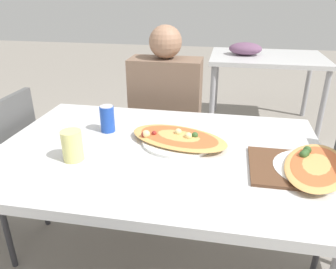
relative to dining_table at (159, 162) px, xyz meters
The scene contains 10 objects.
dining_table is the anchor object (origin of this frame).
chair_far_seated 0.82m from the dining_table, 97.42° to the left, with size 0.40×0.40×0.87m.
chair_side_left 0.90m from the dining_table, behind, with size 0.40×0.40×0.87m.
person_seated 0.69m from the dining_table, 98.62° to the left, with size 0.43×0.23×1.16m.
pizza_main 0.13m from the dining_table, 47.88° to the left, with size 0.49×0.36×0.06m.
soda_can 0.33m from the dining_table, 152.62° to the left, with size 0.07×0.07×0.12m.
drink_glass 0.37m from the dining_table, 154.35° to the right, with size 0.08×0.08×0.12m.
serving_tray 0.56m from the dining_table, ahead, with size 0.37×0.29×0.01m.
pizza_second 0.62m from the dining_table, ahead, with size 0.33×0.44×0.06m.
background_table 2.26m from the dining_table, 74.79° to the left, with size 1.10×0.80×0.85m.
Camera 1 is at (0.27, -1.20, 1.36)m, focal length 35.00 mm.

